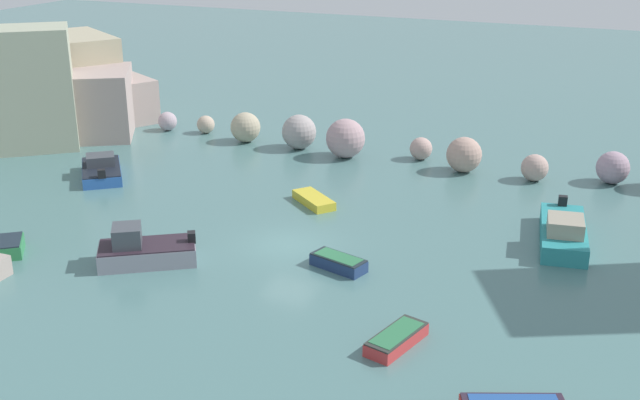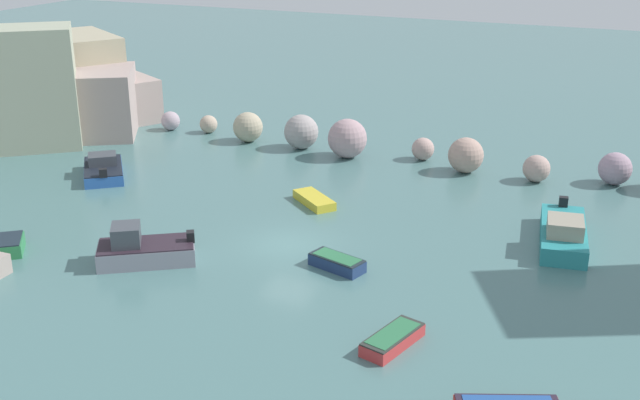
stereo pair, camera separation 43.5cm
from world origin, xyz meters
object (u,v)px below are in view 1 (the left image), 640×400
(moored_boat_0, at_px, (101,170))
(moored_boat_7, at_px, (397,338))
(moored_boat_2, at_px, (144,250))
(moored_boat_6, at_px, (314,200))
(moored_boat_4, at_px, (563,232))
(moored_boat_8, at_px, (339,262))

(moored_boat_0, height_order, moored_boat_7, moored_boat_0)
(moored_boat_0, relative_size, moored_boat_2, 1.00)
(moored_boat_6, bearing_deg, moored_boat_7, 163.88)
(moored_boat_0, bearing_deg, moored_boat_2, -172.99)
(moored_boat_4, height_order, moored_boat_6, moored_boat_4)
(moored_boat_0, height_order, moored_boat_4, moored_boat_4)
(moored_boat_0, relative_size, moored_boat_6, 1.57)
(moored_boat_2, relative_size, moored_boat_4, 0.77)
(moored_boat_0, bearing_deg, moored_boat_4, -127.63)
(moored_boat_7, bearing_deg, moored_boat_2, 94.58)
(moored_boat_8, bearing_deg, moored_boat_4, 53.60)
(moored_boat_2, xyz_separation_m, moored_boat_8, (8.34, 2.88, -0.31))
(moored_boat_0, distance_m, moored_boat_4, 26.63)
(moored_boat_2, height_order, moored_boat_6, moored_boat_2)
(moored_boat_0, relative_size, moored_boat_7, 1.58)
(moored_boat_0, bearing_deg, moored_boat_7, -156.34)
(moored_boat_4, bearing_deg, moored_boat_0, -97.06)
(moored_boat_8, bearing_deg, moored_boat_0, 176.87)
(moored_boat_2, relative_size, moored_boat_7, 1.57)
(moored_boat_2, relative_size, moored_boat_8, 1.73)
(moored_boat_2, bearing_deg, moored_boat_8, 165.61)
(moored_boat_0, xyz_separation_m, moored_boat_7, (22.13, -11.43, -0.18))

